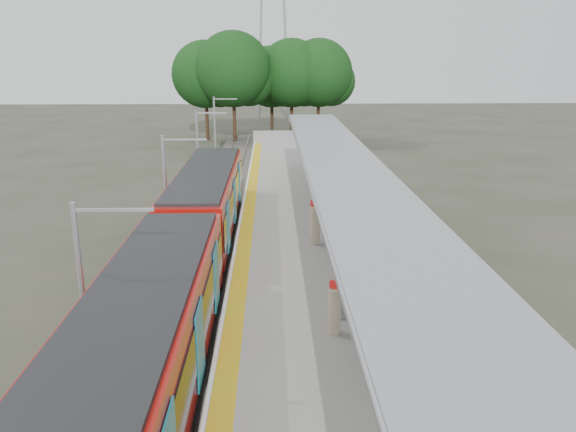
# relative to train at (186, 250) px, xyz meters

# --- Properties ---
(trackbed) EXTENTS (3.00, 70.00, 0.24)m
(trackbed) POSITION_rel_train_xyz_m (-0.00, 7.16, -1.93)
(trackbed) COLOR #59544C
(trackbed) RESTS_ON ground
(platform) EXTENTS (6.00, 50.00, 1.00)m
(platform) POSITION_rel_train_xyz_m (4.50, 7.16, -1.55)
(platform) COLOR gray
(platform) RESTS_ON ground
(tactile_strip) EXTENTS (0.60, 50.00, 0.02)m
(tactile_strip) POSITION_rel_train_xyz_m (1.95, 7.16, -1.04)
(tactile_strip) COLOR gold
(tactile_strip) RESTS_ON platform
(end_fence) EXTENTS (6.00, 0.10, 1.20)m
(end_fence) POSITION_rel_train_xyz_m (4.50, 32.11, -0.45)
(end_fence) COLOR #9EA0A5
(end_fence) RESTS_ON platform
(train) EXTENTS (2.74, 27.60, 3.62)m
(train) POSITION_rel_train_xyz_m (0.00, 0.00, 0.00)
(train) COLOR black
(train) RESTS_ON ground
(canopy) EXTENTS (3.27, 38.00, 3.66)m
(canopy) POSITION_rel_train_xyz_m (6.11, 3.35, 2.15)
(canopy) COLOR #9EA0A5
(canopy) RESTS_ON platform
(tree_cluster) EXTENTS (18.99, 11.81, 11.27)m
(tree_cluster) POSITION_rel_train_xyz_m (2.41, 41.13, 4.97)
(tree_cluster) COLOR #382316
(tree_cluster) RESTS_ON ground
(catenary_masts) EXTENTS (2.08, 48.16, 5.40)m
(catenary_masts) POSITION_rel_train_xyz_m (-1.72, 6.16, 0.86)
(catenary_masts) COLOR #9EA0A5
(catenary_masts) RESTS_ON ground
(bench_near) EXTENTS (0.70, 1.49, 0.98)m
(bench_near) POSITION_rel_train_xyz_m (6.53, -6.52, -0.54)
(bench_near) COLOR #0F134C
(bench_near) RESTS_ON platform
(bench_mid) EXTENTS (0.90, 1.69, 1.10)m
(bench_mid) POSITION_rel_train_xyz_m (7.10, 2.85, -0.47)
(bench_mid) COLOR #0F134C
(bench_mid) RESTS_ON platform
(bench_far) EXTENTS (0.69, 1.52, 1.00)m
(bench_far) POSITION_rel_train_xyz_m (7.11, 11.98, -0.52)
(bench_far) COLOR #0F134C
(bench_far) RESTS_ON platform
(info_pillar_near) EXTENTS (0.38, 0.38, 1.67)m
(info_pillar_near) POSITION_rel_train_xyz_m (4.95, -4.50, -0.33)
(info_pillar_near) COLOR #C8B992
(info_pillar_near) RESTS_ON platform
(info_pillar_far) EXTENTS (0.44, 0.44, 1.94)m
(info_pillar_far) POSITION_rel_train_xyz_m (4.99, 3.65, -0.21)
(info_pillar_far) COLOR #C8B992
(info_pillar_far) RESTS_ON platform
(litter_bin) EXTENTS (0.50, 0.50, 0.93)m
(litter_bin) POSITION_rel_train_xyz_m (5.31, -3.44, -0.59)
(litter_bin) COLOR #9EA0A5
(litter_bin) RESTS_ON platform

